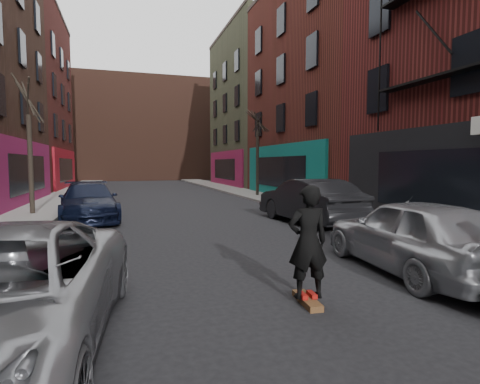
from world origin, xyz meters
TOP-DOWN VIEW (x-y plane):
  - sidewalk_left at (-6.25, 30.00)m, footprint 2.50×84.00m
  - sidewalk_right at (6.25, 30.00)m, footprint 2.50×84.00m
  - buildings_right at (13.50, 16.00)m, footprint 12.00×56.00m
  - building_far at (0.00, 56.00)m, footprint 40.00×10.00m
  - tree_left_far at (-6.20, 18.00)m, footprint 2.00×2.00m
  - tree_right_far at (6.20, 24.00)m, footprint 2.00×2.00m
  - parked_left_end at (-3.80, 16.05)m, footprint 2.67×5.36m
  - parked_right_far at (3.20, 6.38)m, footprint 2.26×4.76m
  - parked_right_end at (4.21, 12.84)m, footprint 2.19×5.22m
  - skateboard at (0.31, 5.47)m, footprint 0.29×0.82m
  - skateboarder at (0.31, 5.47)m, footprint 0.70×0.49m

SIDE VIEW (x-z plane):
  - skateboard at x=0.31m, z-range 0.00..0.10m
  - sidewalk_left at x=-6.25m, z-range 0.00..0.13m
  - sidewalk_right at x=6.25m, z-range 0.00..0.13m
  - parked_left_end at x=-3.80m, z-range 0.00..1.50m
  - parked_right_far at x=3.20m, z-range 0.00..1.57m
  - parked_right_end at x=4.21m, z-range 0.00..1.68m
  - skateboarder at x=0.31m, z-range 0.10..1.90m
  - tree_left_far at x=-6.20m, z-range 0.13..6.63m
  - tree_right_far at x=6.20m, z-range 0.13..6.93m
  - building_far at x=0.00m, z-range 0.00..14.00m
  - buildings_right at x=13.50m, z-range 0.00..16.00m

